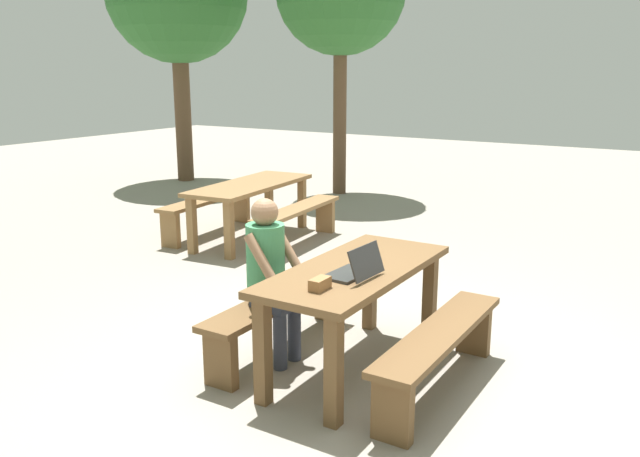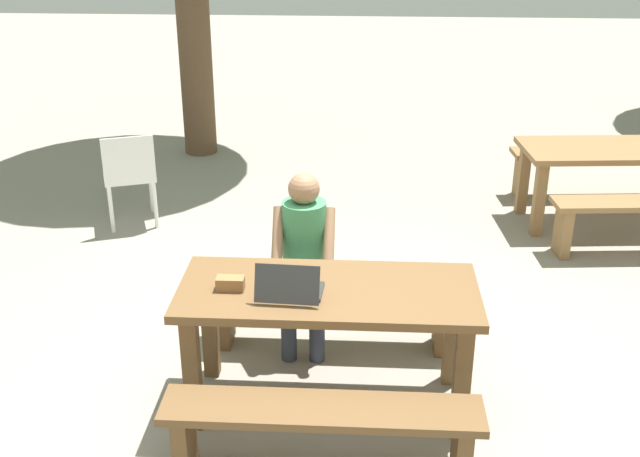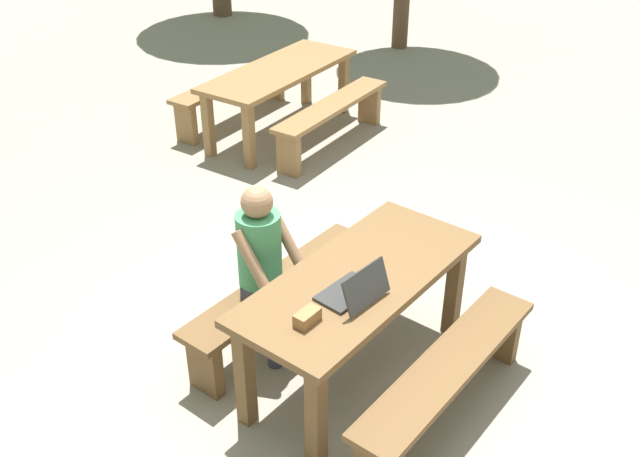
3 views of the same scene
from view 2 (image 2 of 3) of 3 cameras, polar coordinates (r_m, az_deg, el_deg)
name	(u,v)px [view 2 (image 2 of 3)]	position (r m, az deg, el deg)	size (l,w,h in m)	color
ground_plane	(328,402)	(4.73, 0.57, -12.60)	(30.00, 30.00, 0.00)	gray
picnic_table_front	(328,309)	(4.38, 0.60, -5.91)	(1.67, 0.72, 0.76)	brown
bench_near	(322,425)	(4.03, 0.14, -14.19)	(1.61, 0.30, 0.44)	brown
bench_far	(333,302)	(5.08, 0.93, -5.40)	(1.61, 0.30, 0.44)	brown
laptop	(290,288)	(4.21, -2.24, -4.36)	(0.36, 0.30, 0.22)	#2D2D2D
small_pouch	(230,283)	(4.32, -6.58, -4.01)	(0.15, 0.08, 0.07)	olive
person_seated	(304,252)	(4.88, -1.19, -1.76)	(0.39, 0.40, 1.21)	#333847
plastic_chair	(130,176)	(7.06, -13.76, 3.77)	(0.56, 0.56, 0.86)	white
picnic_table_mid	(631,159)	(7.39, 21.80, 4.75)	(1.97, 0.87, 0.72)	olive
bench_mid_north	(600,162)	(8.04, 19.83, 4.60)	(1.74, 0.44, 0.47)	olive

